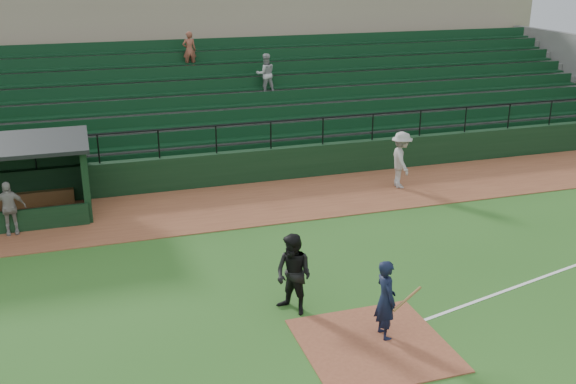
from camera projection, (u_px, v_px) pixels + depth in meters
name	position (u px, v px, depth m)	size (l,w,h in m)	color
ground	(355.00, 322.00, 14.77)	(90.00, 90.00, 0.00)	#27581C
warning_track	(261.00, 202.00, 21.95)	(40.00, 4.00, 0.03)	brown
home_plate_dirt	(374.00, 345.00, 13.87)	(3.00, 3.00, 0.03)	brown
stadium_structure	(209.00, 89.00, 28.78)	(38.00, 13.08, 6.40)	black
batter_at_plate	(386.00, 299.00, 13.90)	(1.01, 0.70, 1.80)	black
umpire	(294.00, 274.00, 14.87)	(0.93, 0.72, 1.91)	black
runner	(401.00, 160.00, 23.05)	(1.30, 0.74, 2.01)	#9C9792
dugout_player_a	(9.00, 208.00, 19.15)	(0.95, 0.39, 1.62)	#A09A95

